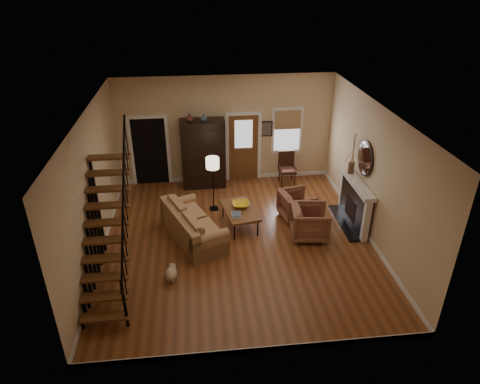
{
  "coord_description": "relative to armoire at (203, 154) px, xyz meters",
  "views": [
    {
      "loc": [
        -0.93,
        -8.77,
        6.03
      ],
      "look_at": [
        0.1,
        0.4,
        1.15
      ],
      "focal_mm": 32.0,
      "sensor_mm": 36.0,
      "label": 1
    }
  ],
  "objects": [
    {
      "name": "floor_lamp",
      "position": [
        0.2,
        -1.53,
        -0.27
      ],
      "size": [
        0.39,
        0.39,
        1.56
      ],
      "primitive_type": null,
      "rotation": [
        0.0,
        0.0,
        0.1
      ],
      "color": "black",
      "rests_on": "ground"
    },
    {
      "name": "side_chair",
      "position": [
        2.55,
        -0.2,
        -0.54
      ],
      "size": [
        0.54,
        0.54,
        1.02
      ],
      "primitive_type": null,
      "color": "#341B10",
      "rests_on": "ground"
    },
    {
      "name": "dog",
      "position": [
        -0.89,
        -4.5,
        -0.89
      ],
      "size": [
        0.31,
        0.46,
        0.31
      ],
      "primitive_type": null,
      "rotation": [
        0.0,
        0.0,
        -0.12
      ],
      "color": "#CFB68D",
      "rests_on": "ground"
    },
    {
      "name": "sofa",
      "position": [
        -0.38,
        -2.93,
        -0.65
      ],
      "size": [
        1.68,
        2.34,
        0.8
      ],
      "primitive_type": null,
      "rotation": [
        0.0,
        0.0,
        0.39
      ],
      "color": "#AB7A4D",
      "rests_on": "ground"
    },
    {
      "name": "vase_b",
      "position": [
        0.05,
        -0.1,
        1.16
      ],
      "size": [
        0.2,
        0.2,
        0.21
      ],
      "primitive_type": "imported",
      "color": "#334C60",
      "rests_on": "armoire"
    },
    {
      "name": "armoire",
      "position": [
        0.0,
        0.0,
        0.0
      ],
      "size": [
        1.3,
        0.6,
        2.1
      ],
      "primitive_type": null,
      "color": "black",
      "rests_on": "ground"
    },
    {
      "name": "armchair_left",
      "position": [
        2.5,
        -3.16,
        -0.63
      ],
      "size": [
        1.02,
        1.0,
        0.83
      ],
      "primitive_type": "imported",
      "rotation": [
        0.0,
        0.0,
        1.44
      ],
      "color": "brown",
      "rests_on": "ground"
    },
    {
      "name": "staircase",
      "position": [
        -2.08,
        -4.45,
        0.55
      ],
      "size": [
        0.94,
        2.8,
        3.2
      ],
      "primitive_type": null,
      "color": "brown",
      "rests_on": "ground"
    },
    {
      "name": "armchair_right",
      "position": [
        2.39,
        -2.22,
        -0.67
      ],
      "size": [
        0.99,
        0.97,
        0.77
      ],
      "primitive_type": "imported",
      "rotation": [
        0.0,
        0.0,
        1.77
      ],
      "color": "brown",
      "rests_on": "ground"
    },
    {
      "name": "vase_a",
      "position": [
        -0.35,
        -0.1,
        1.17
      ],
      "size": [
        0.24,
        0.24,
        0.25
      ],
      "primitive_type": "imported",
      "color": "#4C2619",
      "rests_on": "armoire"
    },
    {
      "name": "books",
      "position": [
        0.7,
        -2.78,
        -0.52
      ],
      "size": [
        0.24,
        0.33,
        0.06
      ],
      "primitive_type": null,
      "color": "beige",
      "rests_on": "coffee_table"
    },
    {
      "name": "bowl",
      "position": [
        0.87,
        -2.33,
        -0.5
      ],
      "size": [
        0.45,
        0.45,
        0.11
      ],
      "primitive_type": "imported",
      "color": "gold",
      "rests_on": "coffee_table"
    },
    {
      "name": "coffee_table",
      "position": [
        0.82,
        -2.48,
        -0.8
      ],
      "size": [
        0.98,
        1.42,
        0.5
      ],
      "primitive_type": null,
      "rotation": [
        0.0,
        0.0,
        0.18
      ],
      "color": "brown",
      "rests_on": "ground"
    },
    {
      "name": "room",
      "position": [
        0.29,
        -1.39,
        0.46
      ],
      "size": [
        7.0,
        7.33,
        3.3
      ],
      "color": "brown",
      "rests_on": "ground"
    },
    {
      "name": "fireplace",
      "position": [
        3.83,
        -2.65,
        -0.31
      ],
      "size": [
        0.33,
        1.95,
        2.3
      ],
      "color": "black",
      "rests_on": "ground"
    }
  ]
}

